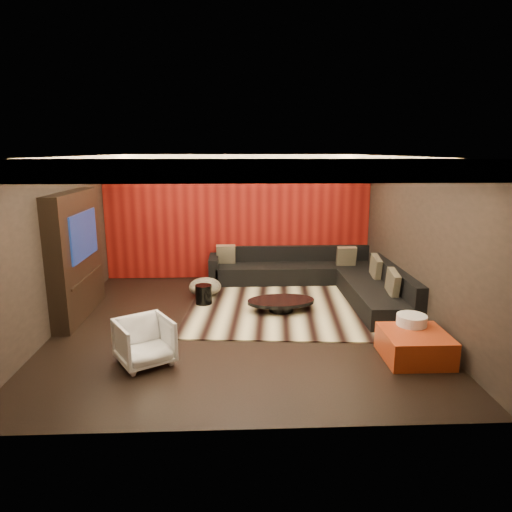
{
  "coord_description": "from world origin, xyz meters",
  "views": [
    {
      "loc": [
        -0.05,
        -7.29,
        2.88
      ],
      "look_at": [
        0.3,
        0.6,
        1.05
      ],
      "focal_mm": 32.0,
      "sensor_mm": 36.0,
      "label": 1
    }
  ],
  "objects_px": {
    "coffee_table": "(281,305)",
    "armchair": "(145,342)",
    "white_side_table": "(411,333)",
    "sectional_sofa": "(321,278)",
    "drum_stool": "(204,294)",
    "orange_ottoman": "(415,346)"
  },
  "relations": [
    {
      "from": "sectional_sofa",
      "to": "white_side_table",
      "type": "bearing_deg",
      "value": -75.64
    },
    {
      "from": "orange_ottoman",
      "to": "armchair",
      "type": "relative_size",
      "value": 1.25
    },
    {
      "from": "coffee_table",
      "to": "armchair",
      "type": "bearing_deg",
      "value": -136.11
    },
    {
      "from": "drum_stool",
      "to": "white_side_table",
      "type": "bearing_deg",
      "value": -34.33
    },
    {
      "from": "drum_stool",
      "to": "orange_ottoman",
      "type": "xyz_separation_m",
      "value": [
        3.13,
        -2.46,
        -0.01
      ]
    },
    {
      "from": "drum_stool",
      "to": "sectional_sofa",
      "type": "xyz_separation_m",
      "value": [
        2.41,
        0.82,
        0.06
      ]
    },
    {
      "from": "armchair",
      "to": "white_side_table",
      "type": "bearing_deg",
      "value": -27.43
    },
    {
      "from": "drum_stool",
      "to": "armchair",
      "type": "relative_size",
      "value": 0.52
    },
    {
      "from": "white_side_table",
      "to": "sectional_sofa",
      "type": "distance_m",
      "value": 3.09
    },
    {
      "from": "armchair",
      "to": "sectional_sofa",
      "type": "distance_m",
      "value": 4.47
    },
    {
      "from": "white_side_table",
      "to": "orange_ottoman",
      "type": "height_order",
      "value": "white_side_table"
    },
    {
      "from": "coffee_table",
      "to": "white_side_table",
      "type": "relative_size",
      "value": 2.26
    },
    {
      "from": "orange_ottoman",
      "to": "armchair",
      "type": "xyz_separation_m",
      "value": [
        -3.77,
        0.02,
        0.13
      ]
    },
    {
      "from": "coffee_table",
      "to": "white_side_table",
      "type": "xyz_separation_m",
      "value": [
        1.74,
        -1.73,
        0.15
      ]
    },
    {
      "from": "armchair",
      "to": "coffee_table",
      "type": "bearing_deg",
      "value": 12.38
    },
    {
      "from": "coffee_table",
      "to": "orange_ottoman",
      "type": "bearing_deg",
      "value": -49.93
    },
    {
      "from": "coffee_table",
      "to": "armchair",
      "type": "height_order",
      "value": "armchair"
    },
    {
      "from": "orange_ottoman",
      "to": "armchair",
      "type": "height_order",
      "value": "armchair"
    },
    {
      "from": "orange_ottoman",
      "to": "sectional_sofa",
      "type": "bearing_deg",
      "value": 102.35
    },
    {
      "from": "white_side_table",
      "to": "sectional_sofa",
      "type": "xyz_separation_m",
      "value": [
        -0.77,
        2.99,
        -0.01
      ]
    },
    {
      "from": "white_side_table",
      "to": "orange_ottoman",
      "type": "xyz_separation_m",
      "value": [
        -0.05,
        -0.29,
        -0.08
      ]
    },
    {
      "from": "drum_stool",
      "to": "orange_ottoman",
      "type": "distance_m",
      "value": 3.99
    }
  ]
}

